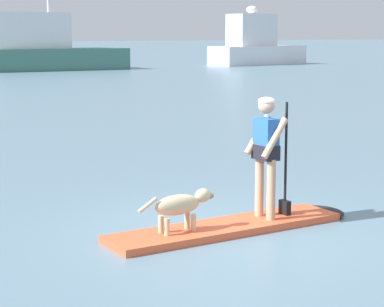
# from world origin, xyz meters

# --- Properties ---
(ground_plane) EXTENTS (400.00, 400.00, 0.00)m
(ground_plane) POSITION_xyz_m (0.00, 0.00, 0.00)
(ground_plane) COLOR slate
(paddleboard) EXTENTS (3.69, 1.07, 0.10)m
(paddleboard) POSITION_xyz_m (0.23, 0.02, 0.05)
(paddleboard) COLOR #E55933
(paddleboard) RESTS_ON ground_plane
(person_paddler) EXTENTS (0.63, 0.51, 1.65)m
(person_paddler) POSITION_xyz_m (0.66, 0.06, 1.06)
(person_paddler) COLOR tan
(person_paddler) RESTS_ON paddleboard
(dog) EXTENTS (1.11, 0.28, 0.52)m
(dog) POSITION_xyz_m (-0.70, -0.06, 0.44)
(dog) COLOR #CCB78C
(dog) RESTS_ON paddleboard
(moored_boat_center) EXTENTS (11.71, 3.75, 8.96)m
(moored_boat_center) POSITION_xyz_m (8.91, 42.15, 1.45)
(moored_boat_center) COLOR #3F7266
(moored_boat_center) RESTS_ON ground_plane
(moored_boat_far_starboard) EXTENTS (8.58, 4.13, 4.65)m
(moored_boat_far_starboard) POSITION_xyz_m (27.04, 43.29, 1.50)
(moored_boat_far_starboard) COLOR white
(moored_boat_far_starboard) RESTS_ON ground_plane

